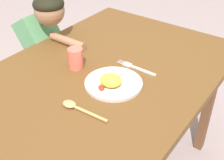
{
  "coord_description": "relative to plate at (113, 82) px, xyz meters",
  "views": [
    {
      "loc": [
        -0.84,
        -0.68,
        1.45
      ],
      "look_at": [
        -0.03,
        -0.09,
        0.75
      ],
      "focal_mm": 47.37,
      "sensor_mm": 36.0,
      "label": 1
    }
  ],
  "objects": [
    {
      "name": "dining_table",
      "position": [
        0.04,
        0.1,
        -0.09
      ],
      "size": [
        1.32,
        0.89,
        0.73
      ],
      "color": "brown",
      "rests_on": "ground_plane"
    },
    {
      "name": "plate",
      "position": [
        0.0,
        0.0,
        0.0
      ],
      "size": [
        0.24,
        0.24,
        0.06
      ],
      "color": "silver",
      "rests_on": "dining_table"
    },
    {
      "name": "fork",
      "position": [
        0.17,
        -0.01,
        -0.01
      ],
      "size": [
        0.03,
        0.2,
        0.01
      ],
      "rotation": [
        0.0,
        0.0,
        1.56
      ],
      "color": "silver",
      "rests_on": "dining_table"
    },
    {
      "name": "spoon",
      "position": [
        -0.2,
        0.02,
        -0.01
      ],
      "size": [
        0.04,
        0.2,
        0.02
      ],
      "rotation": [
        0.0,
        0.0,
        1.63
      ],
      "color": "tan",
      "rests_on": "dining_table"
    },
    {
      "name": "drinking_cup",
      "position": [
        0.01,
        0.21,
        0.03
      ],
      "size": [
        0.07,
        0.07,
        0.1
      ],
      "primitive_type": "cylinder",
      "color": "#E46755",
      "rests_on": "dining_table"
    },
    {
      "name": "person",
      "position": [
        0.15,
        0.61,
        -0.24
      ],
      "size": [
        0.2,
        0.45,
        0.97
      ],
      "rotation": [
        0.0,
        0.0,
        3.14
      ],
      "color": "#414E6B",
      "rests_on": "ground_plane"
    }
  ]
}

